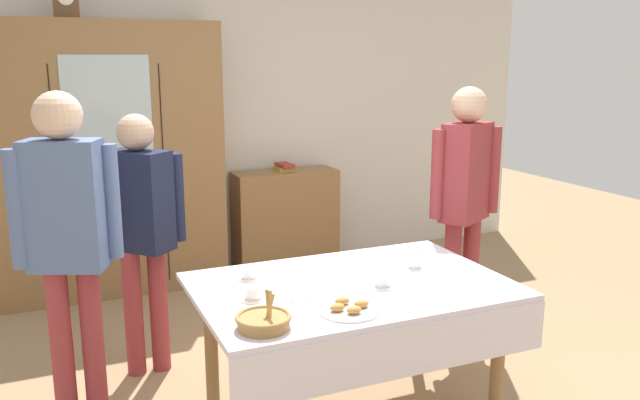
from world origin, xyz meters
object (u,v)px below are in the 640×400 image
Objects in this scene: bookshelf_low at (285,219)px; tea_cup_far_right at (253,294)px; tea_cup_back_edge at (250,274)px; person_beside_shelf at (465,190)px; person_by_cabinet at (141,220)px; person_behind_table_right at (67,228)px; mantel_clock at (66,2)px; spoon_front_edge at (305,300)px; book_stack at (285,167)px; pastry_plate at (349,308)px; dining_table at (354,306)px; bread_basket at (264,321)px; tea_cup_mid_right at (383,282)px; spoon_mid_right at (418,250)px; tea_cup_mid_left at (415,263)px; wall_cabinet at (109,161)px.

bookshelf_low is 2.88m from tea_cup_far_right.
person_beside_shelf is (1.58, 0.36, 0.25)m from tea_cup_back_edge.
person_by_cabinet is 0.63m from person_behind_table_right.
mantel_clock is 2.81m from tea_cup_back_edge.
bookshelf_low is at bearing 71.52° from spoon_front_edge.
bookshelf_low is 7.21× the size of tea_cup_far_right.
mantel_clock is 2.21m from book_stack.
mantel_clock is 0.15× the size of person_by_cabinet.
dining_table is at bearing 59.37° from pastry_plate.
book_stack reaches higher than bread_basket.
person_beside_shelf is at bearing -75.36° from book_stack.
spoon_front_edge is 1.28m from person_by_cabinet.
book_stack is 1.60× the size of tea_cup_back_edge.
mantel_clock is 1.85× the size of tea_cup_mid_right.
person_behind_table_right is at bearing 174.29° from spoon_mid_right.
tea_cup_mid_left reaches higher than pastry_plate.
person_behind_table_right is at bearing 146.19° from spoon_front_edge.
wall_cabinet is at bearing 109.17° from dining_table.
spoon_front_edge is (-0.91, -2.73, 0.33)m from bookshelf_low.
bread_basket is 0.15× the size of person_by_cabinet.
dining_table is 0.54m from tea_cup_far_right.
person_behind_table_right is (-1.41, 0.65, 0.26)m from tea_cup_mid_right.
tea_cup_mid_left is 0.46× the size of pastry_plate.
bread_basket reaches higher than tea_cup_far_right.
wall_cabinet is 9.03× the size of mantel_clock.
wall_cabinet reaches higher than bookshelf_low.
spoon_front_edge is at bearing -163.30° from dining_table.
wall_cabinet is 16.67× the size of tea_cup_back_edge.
person_beside_shelf is (0.71, 0.55, 0.25)m from tea_cup_mid_left.
mantel_clock reaches higher than spoon_mid_right.
wall_cabinet reaches higher than tea_cup_back_edge.
tea_cup_back_edge is 1.00× the size of tea_cup_far_right.
spoon_mid_right is (1.73, -2.20, -1.51)m from mantel_clock.
bookshelf_low is 2.13m from person_beside_shelf.
tea_cup_mid_left is at bearing 15.63° from spoon_front_edge.
dining_table is 1.36m from person_beside_shelf.
tea_cup_far_right is at bearing -174.22° from tea_cup_mid_left.
bookshelf_low is 7.21× the size of tea_cup_back_edge.
wall_cabinet is 2.31× the size of bookshelf_low.
wall_cabinet is 2.80m from person_beside_shelf.
book_stack is (0.61, 2.64, 0.26)m from dining_table.
mantel_clock is 0.14× the size of person_behind_table_right.
book_stack is 1.60× the size of tea_cup_mid_right.
bread_basket reaches higher than tea_cup_mid_right.
dining_table is 0.73m from spoon_mid_right.
tea_cup_back_edge reaches higher than spoon_mid_right.
tea_cup_mid_left is 1.79m from person_behind_table_right.
person_beside_shelf reaches higher than dining_table.
mantel_clock is 3.30m from bread_basket.
pastry_plate reaches higher than spoon_front_edge.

